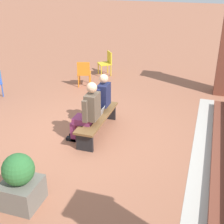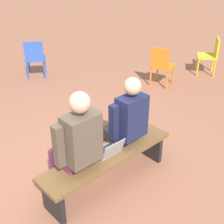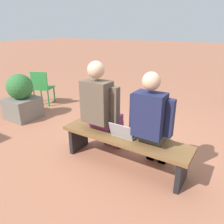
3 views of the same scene
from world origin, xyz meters
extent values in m
plane|color=#9E6047|center=(0.00, 0.00, 0.00)|extent=(60.00, 60.00, 0.00)
cube|color=brown|center=(-0.25, 0.31, 0.42)|extent=(1.80, 0.44, 0.05)
cube|color=black|center=(-1.05, 0.31, 0.20)|extent=(0.06, 0.37, 0.40)
cube|color=black|center=(0.55, 0.31, 0.20)|extent=(0.06, 0.37, 0.40)
cube|color=#4C473D|center=(-0.61, 0.14, 0.51)|extent=(0.32, 0.38, 0.13)
cube|color=#4C473D|center=(-0.69, -0.05, 0.23)|extent=(0.11, 0.11, 0.45)
cube|color=black|center=(-0.69, -0.11, 0.03)|extent=(0.11, 0.23, 0.07)
cube|color=#4C473D|center=(-0.52, -0.05, 0.23)|extent=(0.11, 0.11, 0.45)
cube|color=black|center=(-0.52, -0.11, 0.03)|extent=(0.11, 0.23, 0.07)
cube|color=#1E2347|center=(-0.61, 0.35, 0.84)|extent=(0.36, 0.23, 0.54)
cube|color=maroon|center=(-0.61, 0.23, 0.80)|extent=(0.05, 0.01, 0.32)
cube|color=#1E2347|center=(-0.84, 0.28, 0.82)|extent=(0.09, 0.10, 0.45)
cube|color=#1E2347|center=(-0.38, 0.28, 0.82)|extent=(0.09, 0.10, 0.45)
sphere|color=#DBAD89|center=(-0.61, 0.35, 1.24)|extent=(0.21, 0.21, 0.21)
cube|color=#7F2D5B|center=(0.15, 0.13, 0.51)|extent=(0.35, 0.41, 0.14)
cube|color=#7F2D5B|center=(0.06, -0.08, 0.23)|extent=(0.11, 0.12, 0.45)
cube|color=black|center=(0.06, -0.14, 0.04)|extent=(0.11, 0.25, 0.07)
cube|color=#7F2D5B|center=(0.24, -0.08, 0.23)|extent=(0.11, 0.12, 0.45)
cube|color=black|center=(0.24, -0.14, 0.04)|extent=(0.11, 0.25, 0.07)
cube|color=brown|center=(0.15, 0.35, 0.87)|extent=(0.39, 0.25, 0.57)
cube|color=brown|center=(-0.09, 0.28, 0.85)|extent=(0.09, 0.10, 0.49)
cube|color=brown|center=(0.40, 0.28, 0.85)|extent=(0.09, 0.10, 0.49)
sphere|color=#DBAD89|center=(0.15, 0.35, 1.30)|extent=(0.22, 0.22, 0.22)
cube|color=#9EA0A5|center=(-0.26, 0.27, 0.46)|extent=(0.32, 0.22, 0.02)
cube|color=#2D2D33|center=(-0.26, 0.26, 0.47)|extent=(0.29, 0.15, 0.00)
cube|color=#9EA0A5|center=(-0.26, 0.41, 0.57)|extent=(0.32, 0.07, 0.19)
cube|color=#33519E|center=(-0.26, 0.40, 0.57)|extent=(0.28, 0.06, 0.17)
cube|color=#2D893D|center=(2.73, -0.94, 0.42)|extent=(0.55, 0.55, 0.04)
cube|color=#2D893D|center=(2.65, -0.76, 0.64)|extent=(0.38, 0.20, 0.40)
cylinder|color=#2D893D|center=(2.64, -1.17, 0.20)|extent=(0.04, 0.04, 0.40)
cylinder|color=#2D893D|center=(2.97, -1.03, 0.20)|extent=(0.04, 0.04, 0.40)
cylinder|color=#2D893D|center=(2.49, -0.84, 0.20)|extent=(0.04, 0.04, 0.40)
cylinder|color=#2D893D|center=(2.82, -0.70, 0.20)|extent=(0.04, 0.04, 0.40)
cube|color=#6B665B|center=(2.38, -0.05, 0.22)|extent=(0.60, 0.60, 0.44)
sphere|color=#2D6B33|center=(2.38, -0.05, 0.68)|extent=(0.52, 0.52, 0.52)
camera|label=1|loc=(5.78, 2.59, 3.59)|focal=50.00mm
camera|label=2|loc=(1.78, 2.59, 2.70)|focal=50.00mm
camera|label=3|loc=(-1.51, 2.59, 1.79)|focal=35.00mm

